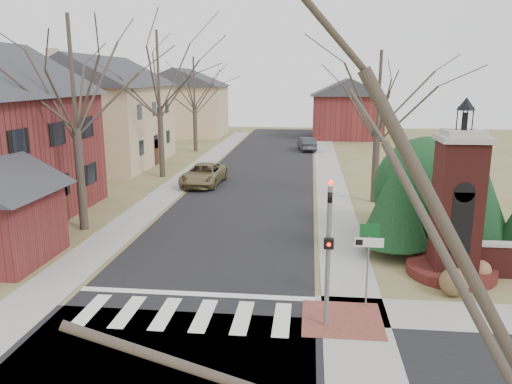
# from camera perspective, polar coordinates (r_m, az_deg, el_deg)

# --- Properties ---
(ground) EXTENTS (120.00, 120.00, 0.00)m
(ground) POSITION_cam_1_polar(r_m,az_deg,el_deg) (15.26, -8.92, -15.06)
(ground) COLOR brown
(ground) RESTS_ON ground
(main_street) EXTENTS (8.00, 70.00, 0.01)m
(main_street) POSITION_cam_1_polar(r_m,az_deg,el_deg) (35.88, 0.15, 1.54)
(main_street) COLOR black
(main_street) RESTS_ON ground
(crosswalk_zone) EXTENTS (8.00, 2.20, 0.02)m
(crosswalk_zone) POSITION_cam_1_polar(r_m,az_deg,el_deg) (15.94, -8.16, -13.70)
(crosswalk_zone) COLOR silver
(crosswalk_zone) RESTS_ON ground
(stop_bar) EXTENTS (8.00, 0.35, 0.02)m
(stop_bar) POSITION_cam_1_polar(r_m,az_deg,el_deg) (17.25, -6.92, -11.50)
(stop_bar) COLOR silver
(stop_bar) RESTS_ON ground
(sidewalk_right_main) EXTENTS (2.00, 60.00, 0.02)m
(sidewalk_right_main) POSITION_cam_1_polar(r_m,az_deg,el_deg) (35.72, 8.48, 1.35)
(sidewalk_right_main) COLOR gray
(sidewalk_right_main) RESTS_ON ground
(sidewalk_left) EXTENTS (2.00, 60.00, 0.02)m
(sidewalk_left) POSITION_cam_1_polar(r_m,az_deg,el_deg) (36.78, -7.93, 1.71)
(sidewalk_left) COLOR gray
(sidewalk_left) RESTS_ON ground
(curb_apron) EXTENTS (2.40, 2.40, 0.02)m
(curb_apron) POSITION_cam_1_polar(r_m,az_deg,el_deg) (15.72, 9.80, -14.16)
(curb_apron) COLOR brown
(curb_apron) RESTS_ON ground
(traffic_signal_pole) EXTENTS (0.28, 0.41, 4.50)m
(traffic_signal_pole) POSITION_cam_1_polar(r_m,az_deg,el_deg) (14.30, 8.29, -5.70)
(traffic_signal_pole) COLOR slate
(traffic_signal_pole) RESTS_ON ground
(sign_post) EXTENTS (0.90, 0.07, 2.75)m
(sign_post) POSITION_cam_1_polar(r_m,az_deg,el_deg) (15.94, 12.72, -6.33)
(sign_post) COLOR slate
(sign_post) RESTS_ON ground
(brick_gate_monument) EXTENTS (3.20, 3.20, 6.47)m
(brick_gate_monument) POSITION_cam_1_polar(r_m,az_deg,el_deg) (19.37, 21.85, -2.83)
(brick_gate_monument) COLOR #511D17
(brick_gate_monument) RESTS_ON ground
(house_stucco_left) EXTENTS (9.80, 12.80, 9.28)m
(house_stucco_left) POSITION_cam_1_polar(r_m,az_deg,el_deg) (43.59, -17.29, 9.09)
(house_stucco_left) COLOR tan
(house_stucco_left) RESTS_ON ground
(house_distant_left) EXTENTS (10.80, 8.80, 8.53)m
(house_distant_left) POSITION_cam_1_polar(r_m,az_deg,el_deg) (63.02, -8.37, 10.25)
(house_distant_left) COLOR tan
(house_distant_left) RESTS_ON ground
(house_distant_right) EXTENTS (8.80, 8.80, 7.30)m
(house_distant_right) POSITION_cam_1_polar(r_m,az_deg,el_deg) (61.21, 10.36, 9.53)
(house_distant_right) COLOR maroon
(house_distant_right) RESTS_ON ground
(evergreen_near) EXTENTS (2.80, 2.80, 4.10)m
(evergreen_near) POSITION_cam_1_polar(r_m,az_deg,el_deg) (20.84, 15.67, -0.92)
(evergreen_near) COLOR #473D33
(evergreen_near) RESTS_ON ground
(evergreen_mid) EXTENTS (3.40, 3.40, 4.70)m
(evergreen_mid) POSITION_cam_1_polar(r_m,az_deg,el_deg) (22.69, 23.48, 0.37)
(evergreen_mid) COLOR #473D33
(evergreen_mid) RESTS_ON ground
(evergreen_mass) EXTENTS (4.80, 4.80, 4.80)m
(evergreen_mass) POSITION_cam_1_polar(r_m,az_deg,el_deg) (23.56, 19.05, 0.68)
(evergreen_mass) COLOR black
(evergreen_mass) RESTS_ON ground
(bare_tree_0) EXTENTS (8.05, 8.05, 11.15)m
(bare_tree_0) POSITION_cam_1_polar(r_m,az_deg,el_deg) (24.44, -20.37, 13.53)
(bare_tree_0) COLOR #473D33
(bare_tree_0) RESTS_ON ground
(bare_tree_1) EXTENTS (8.40, 8.40, 11.64)m
(bare_tree_1) POSITION_cam_1_polar(r_m,az_deg,el_deg) (36.58, -11.16, 14.17)
(bare_tree_1) COLOR #473D33
(bare_tree_1) RESTS_ON ground
(bare_tree_2) EXTENTS (7.35, 7.35, 10.19)m
(bare_tree_2) POSITION_cam_1_polar(r_m,az_deg,el_deg) (49.26, -7.12, 12.78)
(bare_tree_2) COLOR #473D33
(bare_tree_2) RESTS_ON ground
(bare_tree_3) EXTENTS (7.00, 7.00, 9.70)m
(bare_tree_3) POSITION_cam_1_polar(r_m,az_deg,el_deg) (29.22, 13.96, 11.76)
(bare_tree_3) COLOR #473D33
(bare_tree_3) RESTS_ON ground
(pickup_truck) EXTENTS (2.62, 5.23, 1.42)m
(pickup_truck) POSITION_cam_1_polar(r_m,az_deg,el_deg) (33.89, -6.02, 2.00)
(pickup_truck) COLOR olive
(pickup_truck) RESTS_ON ground
(distant_car) EXTENTS (2.06, 4.19, 1.32)m
(distant_car) POSITION_cam_1_polar(r_m,az_deg,el_deg) (49.97, 5.83, 5.50)
(distant_car) COLOR #33363B
(distant_car) RESTS_ON ground
(dry_shrub_left) EXTENTS (0.95, 0.95, 0.95)m
(dry_shrub_left) POSITION_cam_1_polar(r_m,az_deg,el_deg) (18.11, 21.70, -9.55)
(dry_shrub_left) COLOR brown
(dry_shrub_left) RESTS_ON ground
(dry_shrub_right) EXTENTS (0.75, 0.75, 0.75)m
(dry_shrub_right) POSITION_cam_1_polar(r_m,az_deg,el_deg) (19.82, 24.27, -8.15)
(dry_shrub_right) COLOR brown
(dry_shrub_right) RESTS_ON ground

